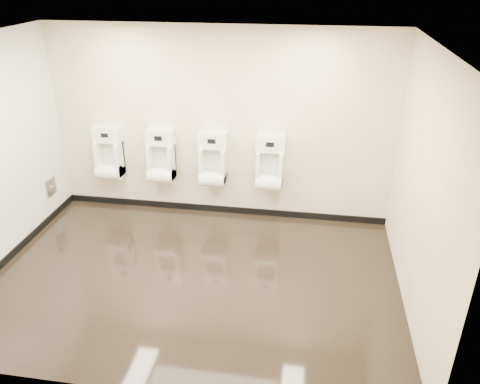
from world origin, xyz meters
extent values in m
cube|color=black|center=(0.00, 0.00, 0.00)|extent=(5.00, 3.50, 0.00)
cube|color=white|center=(0.00, 0.00, 2.80)|extent=(5.00, 3.50, 0.00)
cube|color=beige|center=(0.00, 1.75, 1.40)|extent=(5.00, 0.02, 2.80)
cube|color=beige|center=(0.00, -1.75, 1.40)|extent=(5.00, 0.02, 2.80)
cube|color=beige|center=(2.50, 0.00, 1.40)|extent=(0.02, 3.50, 2.80)
cube|color=black|center=(0.00, 1.74, 0.05)|extent=(5.00, 0.02, 0.10)
cube|color=black|center=(-2.49, 0.00, 0.05)|extent=(0.02, 3.50, 0.10)
cube|color=#9E9EA3|center=(-2.48, 1.20, 0.50)|extent=(0.03, 0.25, 0.25)
cylinder|color=silver|center=(-2.46, 1.20, 0.50)|extent=(0.02, 0.04, 0.04)
cube|color=white|center=(-1.68, 1.62, 0.84)|extent=(0.37, 0.27, 0.53)
cube|color=silver|center=(-1.68, 1.70, 0.88)|extent=(0.28, 0.01, 0.41)
cylinder|color=white|center=(-1.68, 1.54, 0.65)|extent=(0.37, 0.23, 0.23)
cube|color=white|center=(-1.68, 1.65, 1.21)|extent=(0.41, 0.20, 0.23)
cube|color=black|center=(-1.68, 1.55, 1.23)|extent=(0.10, 0.01, 0.06)
cube|color=silver|center=(-1.68, 1.55, 1.23)|extent=(0.12, 0.01, 0.08)
cylinder|color=silver|center=(-1.47, 1.65, 1.21)|extent=(0.01, 0.03, 0.03)
cube|color=white|center=(-0.87, 1.62, 0.84)|extent=(0.37, 0.27, 0.53)
cube|color=silver|center=(-0.87, 1.70, 0.88)|extent=(0.28, 0.01, 0.41)
cylinder|color=white|center=(-0.87, 1.54, 0.65)|extent=(0.37, 0.23, 0.23)
cube|color=white|center=(-0.87, 1.65, 1.21)|extent=(0.41, 0.20, 0.23)
cube|color=black|center=(-0.87, 1.55, 1.23)|extent=(0.10, 0.01, 0.06)
cube|color=silver|center=(-0.87, 1.55, 1.23)|extent=(0.12, 0.01, 0.08)
cylinder|color=silver|center=(-0.65, 1.65, 1.21)|extent=(0.01, 0.03, 0.03)
cube|color=white|center=(-0.08, 1.62, 0.84)|extent=(0.37, 0.27, 0.53)
cube|color=silver|center=(-0.08, 1.70, 0.88)|extent=(0.28, 0.01, 0.41)
cylinder|color=white|center=(-0.08, 1.54, 0.65)|extent=(0.37, 0.23, 0.23)
cube|color=white|center=(-0.08, 1.65, 1.21)|extent=(0.41, 0.20, 0.23)
cube|color=black|center=(-0.08, 1.55, 1.23)|extent=(0.10, 0.01, 0.06)
cube|color=silver|center=(-0.08, 1.55, 1.23)|extent=(0.12, 0.01, 0.08)
cylinder|color=silver|center=(0.14, 1.65, 1.21)|extent=(0.01, 0.03, 0.03)
cube|color=white|center=(0.76, 1.62, 0.84)|extent=(0.37, 0.27, 0.53)
cube|color=silver|center=(0.76, 1.70, 0.88)|extent=(0.28, 0.01, 0.41)
cylinder|color=white|center=(0.76, 1.54, 0.65)|extent=(0.37, 0.23, 0.23)
cube|color=white|center=(0.76, 1.65, 1.21)|extent=(0.41, 0.20, 0.23)
cube|color=black|center=(0.76, 1.55, 1.23)|extent=(0.10, 0.01, 0.06)
cube|color=silver|center=(0.76, 1.55, 1.23)|extent=(0.12, 0.01, 0.08)
cylinder|color=silver|center=(0.97, 1.65, 1.21)|extent=(0.01, 0.03, 0.03)
camera|label=1|loc=(1.32, -4.57, 3.53)|focal=35.00mm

